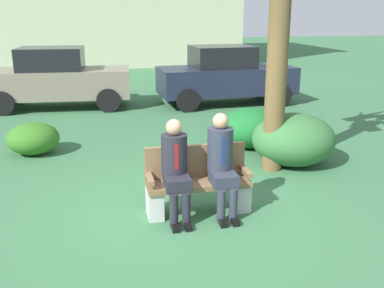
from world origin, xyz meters
TOP-DOWN VIEW (x-y plane):
  - ground_plane at (0.00, 0.00)m, footprint 80.00×80.00m
  - park_bench at (0.25, 0.04)m, footprint 1.38×0.44m
  - seated_man_left at (-0.06, -0.08)m, footprint 0.34×0.72m
  - seated_man_right at (0.55, -0.08)m, footprint 0.34×0.72m
  - shrub_near_bench at (-2.23, 3.14)m, footprint 0.97×0.89m
  - shrub_mid_lawn at (2.33, 1.54)m, footprint 1.47×1.35m
  - shrub_far_lawn at (1.95, 2.71)m, footprint 1.27×1.16m
  - parked_car_near at (-2.06, 7.39)m, footprint 3.99×1.91m
  - parked_car_far at (2.67, 6.92)m, footprint 3.97×1.87m

SIDE VIEW (x-z plane):
  - ground_plane at x=0.00m, z-range 0.00..0.00m
  - shrub_near_bench at x=-2.23m, z-range 0.00..0.61m
  - shrub_far_lawn at x=1.95m, z-range 0.00..0.79m
  - park_bench at x=0.25m, z-range -0.05..0.85m
  - shrub_mid_lawn at x=2.33m, z-range 0.00..0.92m
  - seated_man_left at x=-0.06m, z-range 0.08..1.38m
  - seated_man_right at x=0.55m, z-range 0.08..1.44m
  - parked_car_near at x=-2.06m, z-range 0.00..1.68m
  - parked_car_far at x=2.67m, z-range 0.00..1.68m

